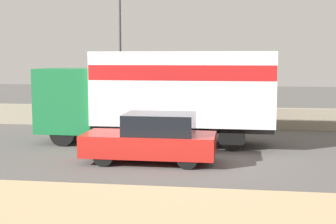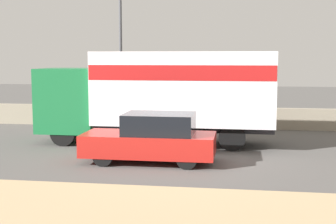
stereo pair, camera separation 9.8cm
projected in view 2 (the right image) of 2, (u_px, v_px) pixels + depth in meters
name	position (u px, v px, depth m)	size (l,w,h in m)	color
ground_plane	(163.00, 163.00, 14.69)	(80.00, 80.00, 0.00)	#514F4C
dirt_shoulder_foreground	(124.00, 217.00, 9.65)	(60.00, 4.69, 0.04)	tan
stone_wall_backdrop	(189.00, 117.00, 22.06)	(60.00, 0.35, 0.98)	gray
street_lamp	(121.00, 37.00, 21.41)	(0.56, 0.28, 7.32)	#4C4C51
box_truck	(163.00, 90.00, 17.65)	(8.88, 2.48, 3.50)	#196B38
car_hatchback	(152.00, 138.00, 14.68)	(4.14, 1.72, 1.57)	#B21E19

